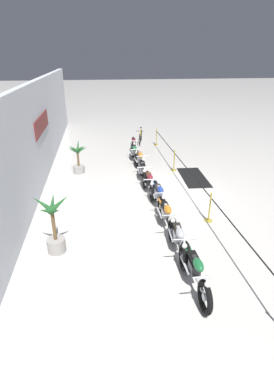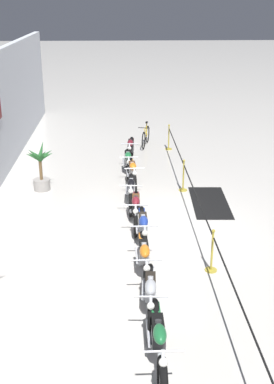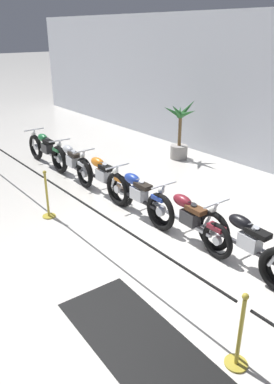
# 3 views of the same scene
# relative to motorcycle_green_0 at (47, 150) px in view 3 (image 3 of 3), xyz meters

# --- Properties ---
(ground_plane) EXTENTS (120.00, 120.00, 0.00)m
(ground_plane) POSITION_rel_motorcycle_green_0_xyz_m (5.51, -0.47, -0.47)
(ground_plane) COLOR silver
(motorcycle_green_0) EXTENTS (2.28, 0.62, 0.96)m
(motorcycle_green_0) POSITION_rel_motorcycle_green_0_xyz_m (0.00, 0.00, 0.00)
(motorcycle_green_0) COLOR black
(motorcycle_green_0) RESTS_ON ground
(motorcycle_silver_1) EXTENTS (2.12, 0.62, 0.93)m
(motorcycle_silver_1) POSITION_rel_motorcycle_green_0_xyz_m (1.40, 0.04, -0.01)
(motorcycle_silver_1) COLOR black
(motorcycle_silver_1) RESTS_ON ground
(motorcycle_orange_2) EXTENTS (2.34, 0.62, 0.94)m
(motorcycle_orange_2) POSITION_rel_motorcycle_green_0_xyz_m (2.76, 0.09, 0.00)
(motorcycle_orange_2) COLOR black
(motorcycle_orange_2) RESTS_ON ground
(motorcycle_blue_3) EXTENTS (2.23, 0.62, 0.97)m
(motorcycle_blue_3) POSITION_rel_motorcycle_green_0_xyz_m (4.19, 0.03, 0.01)
(motorcycle_blue_3) COLOR black
(motorcycle_blue_3) RESTS_ON ground
(motorcycle_maroon_4) EXTENTS (2.17, 0.62, 0.91)m
(motorcycle_maroon_4) POSITION_rel_motorcycle_green_0_xyz_m (5.54, 0.16, -0.02)
(motorcycle_maroon_4) COLOR black
(motorcycle_maroon_4) RESTS_ON ground
(motorcycle_black_5) EXTENTS (2.23, 0.62, 0.96)m
(motorcycle_black_5) POSITION_rel_motorcycle_green_0_xyz_m (6.79, 0.25, 0.01)
(motorcycle_black_5) COLOR black
(motorcycle_black_5) RESTS_ON ground
(potted_palm_right_of_row) EXTENTS (1.13, 1.04, 1.81)m
(potted_palm_right_of_row) POSITION_rel_motorcycle_green_0_xyz_m (1.94, 3.48, 0.24)
(potted_palm_right_of_row) COLOR gray
(potted_palm_right_of_row) RESTS_ON ground
(stanchion_far_left) EXTENTS (14.17, 0.28, 1.05)m
(stanchion_far_left) POSITION_rel_motorcycle_green_0_xyz_m (3.93, -1.47, 0.29)
(stanchion_far_left) COLOR gold
(stanchion_far_left) RESTS_ON ground
(stanchion_mid_left) EXTENTS (0.28, 0.28, 1.05)m
(stanchion_mid_left) POSITION_rel_motorcycle_green_0_xyz_m (3.03, -1.47, -0.12)
(stanchion_mid_left) COLOR gold
(stanchion_mid_left) RESTS_ON ground
(stanchion_mid_right) EXTENTS (0.28, 0.28, 1.05)m
(stanchion_mid_right) POSITION_rel_motorcycle_green_0_xyz_m (7.97, -1.47, -0.12)
(stanchion_mid_right) COLOR gold
(stanchion_mid_right) RESTS_ON ground
(floor_banner) EXTENTS (2.56, 1.20, 0.01)m
(floor_banner) POSITION_rel_motorcycle_green_0_xyz_m (6.96, -2.17, -0.47)
(floor_banner) COLOR black
(floor_banner) RESTS_ON ground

